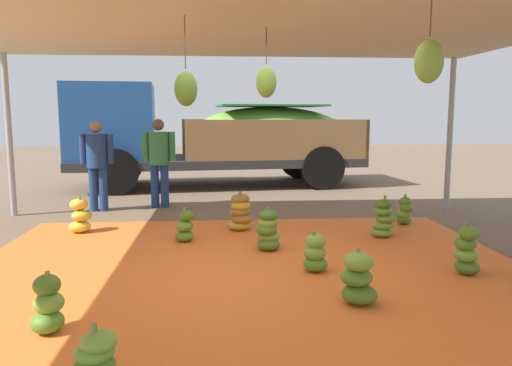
{
  "coord_description": "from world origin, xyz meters",
  "views": [
    {
      "loc": [
        -0.32,
        -5.13,
        1.68
      ],
      "look_at": [
        0.17,
        1.19,
        0.81
      ],
      "focal_mm": 34.2,
      "sensor_mm": 36.0,
      "label": 1
    }
  ],
  "objects_px": {
    "banana_bunch_5": "(358,280)",
    "banana_bunch_8": "(315,254)",
    "banana_bunch_2": "(383,219)",
    "banana_bunch_3": "(241,213)",
    "banana_bunch_4": "(404,212)",
    "banana_bunch_7": "(48,305)",
    "worker_0": "(97,159)",
    "worker_1": "(159,156)",
    "banana_bunch_10": "(467,251)",
    "banana_bunch_6": "(80,217)",
    "banana_bunch_0": "(185,227)",
    "cargo_truck_main": "(209,135)",
    "banana_bunch_1": "(268,231)",
    "banana_bunch_9": "(97,361)"
  },
  "relations": [
    {
      "from": "banana_bunch_2",
      "to": "worker_1",
      "type": "bearing_deg",
      "value": 142.9
    },
    {
      "from": "worker_0",
      "to": "worker_1",
      "type": "relative_size",
      "value": 0.98
    },
    {
      "from": "banana_bunch_1",
      "to": "banana_bunch_3",
      "type": "relative_size",
      "value": 0.96
    },
    {
      "from": "banana_bunch_5",
      "to": "banana_bunch_10",
      "type": "relative_size",
      "value": 0.88
    },
    {
      "from": "banana_bunch_7",
      "to": "worker_0",
      "type": "distance_m",
      "value": 5.12
    },
    {
      "from": "banana_bunch_4",
      "to": "worker_0",
      "type": "height_order",
      "value": "worker_0"
    },
    {
      "from": "banana_bunch_2",
      "to": "banana_bunch_3",
      "type": "bearing_deg",
      "value": 164.11
    },
    {
      "from": "banana_bunch_2",
      "to": "banana_bunch_9",
      "type": "relative_size",
      "value": 1.41
    },
    {
      "from": "banana_bunch_8",
      "to": "cargo_truck_main",
      "type": "xyz_separation_m",
      "value": [
        -1.25,
        6.73,
        1.04
      ]
    },
    {
      "from": "banana_bunch_7",
      "to": "banana_bunch_9",
      "type": "xyz_separation_m",
      "value": [
        0.57,
        -0.84,
        -0.04
      ]
    },
    {
      "from": "banana_bunch_1",
      "to": "banana_bunch_10",
      "type": "relative_size",
      "value": 0.97
    },
    {
      "from": "banana_bunch_0",
      "to": "worker_1",
      "type": "distance_m",
      "value": 2.77
    },
    {
      "from": "banana_bunch_2",
      "to": "banana_bunch_6",
      "type": "relative_size",
      "value": 1.11
    },
    {
      "from": "banana_bunch_4",
      "to": "banana_bunch_10",
      "type": "height_order",
      "value": "banana_bunch_10"
    },
    {
      "from": "banana_bunch_3",
      "to": "banana_bunch_4",
      "type": "distance_m",
      "value": 2.56
    },
    {
      "from": "cargo_truck_main",
      "to": "worker_1",
      "type": "bearing_deg",
      "value": -107.66
    },
    {
      "from": "banana_bunch_0",
      "to": "banana_bunch_6",
      "type": "height_order",
      "value": "banana_bunch_6"
    },
    {
      "from": "worker_1",
      "to": "banana_bunch_6",
      "type": "bearing_deg",
      "value": -115.33
    },
    {
      "from": "banana_bunch_1",
      "to": "banana_bunch_7",
      "type": "bearing_deg",
      "value": -131.51
    },
    {
      "from": "banana_bunch_9",
      "to": "banana_bunch_1",
      "type": "bearing_deg",
      "value": 65.71
    },
    {
      "from": "banana_bunch_6",
      "to": "banana_bunch_3",
      "type": "bearing_deg",
      "value": -1.2
    },
    {
      "from": "banana_bunch_8",
      "to": "banana_bunch_9",
      "type": "distance_m",
      "value": 2.8
    },
    {
      "from": "banana_bunch_1",
      "to": "banana_bunch_7",
      "type": "xyz_separation_m",
      "value": [
        -1.95,
        -2.2,
        -0.03
      ]
    },
    {
      "from": "banana_bunch_1",
      "to": "banana_bunch_7",
      "type": "relative_size",
      "value": 1.15
    },
    {
      "from": "banana_bunch_4",
      "to": "banana_bunch_8",
      "type": "distance_m",
      "value": 2.83
    },
    {
      "from": "banana_bunch_5",
      "to": "worker_0",
      "type": "bearing_deg",
      "value": 126.21
    },
    {
      "from": "banana_bunch_1",
      "to": "banana_bunch_3",
      "type": "bearing_deg",
      "value": 105.01
    },
    {
      "from": "banana_bunch_2",
      "to": "banana_bunch_7",
      "type": "bearing_deg",
      "value": -142.76
    },
    {
      "from": "banana_bunch_8",
      "to": "banana_bunch_6",
      "type": "bearing_deg",
      "value": 146.17
    },
    {
      "from": "banana_bunch_3",
      "to": "worker_1",
      "type": "relative_size",
      "value": 0.36
    },
    {
      "from": "cargo_truck_main",
      "to": "worker_1",
      "type": "relative_size",
      "value": 4.27
    },
    {
      "from": "banana_bunch_7",
      "to": "worker_0",
      "type": "relative_size",
      "value": 0.3
    },
    {
      "from": "banana_bunch_5",
      "to": "banana_bunch_9",
      "type": "relative_size",
      "value": 1.22
    },
    {
      "from": "banana_bunch_2",
      "to": "banana_bunch_10",
      "type": "xyz_separation_m",
      "value": [
        0.34,
        -1.65,
        0.0
      ]
    },
    {
      "from": "banana_bunch_4",
      "to": "worker_0",
      "type": "bearing_deg",
      "value": 162.99
    },
    {
      "from": "banana_bunch_5",
      "to": "banana_bunch_3",
      "type": "bearing_deg",
      "value": 107.66
    },
    {
      "from": "worker_1",
      "to": "banana_bunch_2",
      "type": "bearing_deg",
      "value": -37.1
    },
    {
      "from": "banana_bunch_0",
      "to": "banana_bunch_2",
      "type": "xyz_separation_m",
      "value": [
        2.73,
        0.05,
        0.05
      ]
    },
    {
      "from": "banana_bunch_6",
      "to": "worker_1",
      "type": "bearing_deg",
      "value": 64.67
    },
    {
      "from": "banana_bunch_8",
      "to": "banana_bunch_10",
      "type": "relative_size",
      "value": 0.78
    },
    {
      "from": "banana_bunch_2",
      "to": "banana_bunch_8",
      "type": "height_order",
      "value": "banana_bunch_2"
    },
    {
      "from": "banana_bunch_0",
      "to": "banana_bunch_6",
      "type": "bearing_deg",
      "value": 157.14
    },
    {
      "from": "banana_bunch_3",
      "to": "banana_bunch_5",
      "type": "relative_size",
      "value": 1.16
    },
    {
      "from": "banana_bunch_2",
      "to": "banana_bunch_3",
      "type": "distance_m",
      "value": 2.04
    },
    {
      "from": "banana_bunch_2",
      "to": "banana_bunch_7",
      "type": "height_order",
      "value": "banana_bunch_2"
    },
    {
      "from": "banana_bunch_8",
      "to": "worker_0",
      "type": "distance_m",
      "value": 4.92
    },
    {
      "from": "banana_bunch_0",
      "to": "banana_bunch_3",
      "type": "height_order",
      "value": "banana_bunch_3"
    },
    {
      "from": "banana_bunch_8",
      "to": "banana_bunch_1",
      "type": "bearing_deg",
      "value": 115.55
    },
    {
      "from": "banana_bunch_6",
      "to": "worker_0",
      "type": "distance_m",
      "value": 1.8
    },
    {
      "from": "banana_bunch_5",
      "to": "banana_bunch_8",
      "type": "relative_size",
      "value": 1.13
    }
  ]
}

